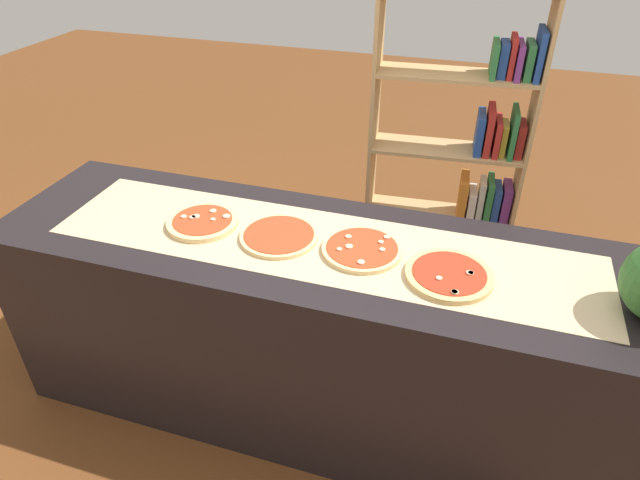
{
  "coord_description": "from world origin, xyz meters",
  "views": [
    {
      "loc": [
        0.52,
        -1.64,
        2.07
      ],
      "look_at": [
        0.0,
        0.0,
        0.92
      ],
      "focal_mm": 30.78,
      "sensor_mm": 36.0,
      "label": 1
    }
  ],
  "objects_px": {
    "pizza_mushroom_2": "(362,249)",
    "bookshelf": "(467,163)",
    "pizza_mushroom_3": "(449,275)",
    "pizza_mushroom_0": "(203,222)",
    "pizza_plain_1": "(279,236)"
  },
  "relations": [
    {
      "from": "pizza_plain_1",
      "to": "bookshelf",
      "type": "xyz_separation_m",
      "value": [
        0.63,
        1.22,
        -0.16
      ]
    },
    {
      "from": "pizza_plain_1",
      "to": "pizza_mushroom_2",
      "type": "relative_size",
      "value": 1.01
    },
    {
      "from": "pizza_mushroom_0",
      "to": "bookshelf",
      "type": "relative_size",
      "value": 0.17
    },
    {
      "from": "pizza_mushroom_0",
      "to": "pizza_plain_1",
      "type": "distance_m",
      "value": 0.33
    },
    {
      "from": "pizza_mushroom_0",
      "to": "pizza_plain_1",
      "type": "bearing_deg",
      "value": -0.1
    },
    {
      "from": "pizza_mushroom_2",
      "to": "pizza_mushroom_3",
      "type": "height_order",
      "value": "pizza_mushroom_3"
    },
    {
      "from": "pizza_mushroom_2",
      "to": "bookshelf",
      "type": "xyz_separation_m",
      "value": [
        0.3,
        1.21,
        -0.16
      ]
    },
    {
      "from": "pizza_mushroom_2",
      "to": "bookshelf",
      "type": "relative_size",
      "value": 0.18
    },
    {
      "from": "pizza_plain_1",
      "to": "pizza_mushroom_3",
      "type": "bearing_deg",
      "value": -5.01
    },
    {
      "from": "pizza_mushroom_2",
      "to": "bookshelf",
      "type": "bearing_deg",
      "value": 75.86
    },
    {
      "from": "bookshelf",
      "to": "pizza_mushroom_3",
      "type": "bearing_deg",
      "value": -88.97
    },
    {
      "from": "pizza_mushroom_3",
      "to": "bookshelf",
      "type": "bearing_deg",
      "value": 91.03
    },
    {
      "from": "pizza_mushroom_2",
      "to": "bookshelf",
      "type": "distance_m",
      "value": 1.25
    },
    {
      "from": "pizza_mushroom_0",
      "to": "pizza_plain_1",
      "type": "relative_size",
      "value": 0.94
    },
    {
      "from": "pizza_mushroom_3",
      "to": "pizza_mushroom_2",
      "type": "bearing_deg",
      "value": 168.44
    }
  ]
}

